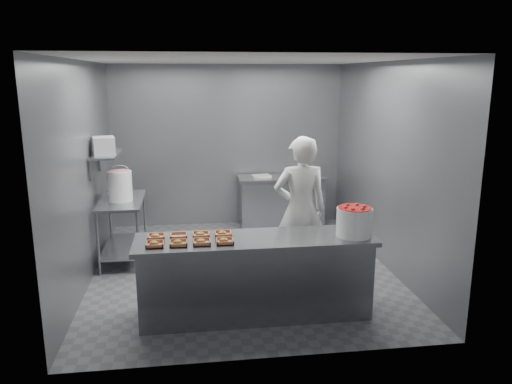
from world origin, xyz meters
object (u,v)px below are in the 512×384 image
at_px(tray_0, 155,244).
at_px(tray_5, 179,236).
at_px(tray_7, 223,234).
at_px(tray_3, 224,241).
at_px(worker, 300,210).
at_px(glaze_bucket, 120,185).
at_px(back_counter, 281,201).
at_px(appliance, 104,146).
at_px(tray_1, 178,243).
at_px(tray_4, 156,236).
at_px(service_counter, 255,276).
at_px(tray_6, 201,235).
at_px(prep_table, 123,220).
at_px(strawberry_tub, 354,221).
at_px(tray_2, 201,242).

xyz_separation_m(tray_0, tray_5, (0.24, 0.24, -0.00)).
distance_m(tray_0, tray_7, 0.76).
bearing_deg(tray_3, tray_5, 152.91).
height_order(worker, glaze_bucket, worker).
xyz_separation_m(back_counter, appliance, (-2.72, -1.41, 1.23)).
xyz_separation_m(tray_1, tray_4, (-0.24, 0.24, 0.00)).
xyz_separation_m(tray_7, appliance, (-1.48, 1.72, 0.76)).
xyz_separation_m(service_counter, tray_0, (-1.06, -0.12, 0.47)).
bearing_deg(appliance, service_counter, -57.13).
height_order(tray_4, appliance, appliance).
bearing_deg(tray_0, tray_6, 26.94).
xyz_separation_m(tray_3, tray_6, (-0.24, 0.24, 0.00)).
distance_m(prep_table, tray_1, 2.26).
relative_size(glaze_bucket, appliance, 1.60).
bearing_deg(strawberry_tub, tray_6, 173.29).
relative_size(prep_table, tray_1, 6.40).
bearing_deg(tray_0, prep_table, 105.85).
bearing_deg(appliance, tray_1, -74.83).
bearing_deg(strawberry_tub, worker, 111.23).
bearing_deg(tray_5, tray_1, -90.71).
relative_size(back_counter, strawberry_tub, 3.86).
relative_size(tray_3, tray_5, 1.00).
bearing_deg(tray_6, tray_4, 180.00).
relative_size(service_counter, strawberry_tub, 6.68).
distance_m(tray_4, appliance, 2.03).
bearing_deg(tray_5, strawberry_tub, -5.88).
xyz_separation_m(strawberry_tub, glaze_bucket, (-2.73, 1.96, 0.05)).
distance_m(back_counter, tray_5, 3.60).
height_order(prep_table, tray_0, tray_0).
bearing_deg(tray_0, back_counter, 59.81).
relative_size(tray_7, worker, 0.10).
height_order(prep_table, back_counter, same).
bearing_deg(tray_0, worker, 30.09).
xyz_separation_m(tray_3, appliance, (-1.48, 1.97, 0.76)).
bearing_deg(tray_4, tray_6, 0.00).
distance_m(back_counter, strawberry_tub, 3.39).
relative_size(tray_2, strawberry_tub, 0.48).
relative_size(tray_3, appliance, 0.59).
relative_size(tray_3, worker, 0.10).
bearing_deg(glaze_bucket, tray_7, -53.47).
xyz_separation_m(tray_7, worker, (1.04, 0.78, 0.02)).
bearing_deg(tray_4, tray_0, -90.00).
xyz_separation_m(tray_2, strawberry_tub, (1.66, 0.05, 0.15)).
bearing_deg(prep_table, tray_1, -68.21).
bearing_deg(appliance, worker, -32.28).
bearing_deg(tray_1, strawberry_tub, 1.46).
xyz_separation_m(prep_table, appliance, (-0.17, -0.11, 1.09)).
height_order(tray_0, tray_4, same).
distance_m(back_counter, appliance, 3.30).
bearing_deg(tray_0, tray_2, 0.00).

